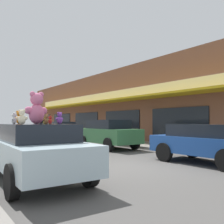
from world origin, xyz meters
TOP-DOWN VIEW (x-y plane):
  - ground_plane at (0.00, 0.00)m, footprint 260.00×260.00m
  - sidewalk_far at (5.66, 0.00)m, footprint 2.74×90.00m
  - storefront_row at (14.94, 11.71)m, footprint 17.52×33.64m
  - plush_art_car at (-3.01, -0.19)m, footprint 2.07×4.41m
  - teddy_bear_giant at (-3.04, -0.30)m, footprint 0.63×0.40m
  - teddy_bear_orange at (-3.16, 0.85)m, footprint 0.29×0.22m
  - teddy_bear_white at (-3.41, 0.43)m, footprint 0.18×0.24m
  - teddy_bear_red at (-2.86, -0.77)m, footprint 0.12×0.16m
  - teddy_bear_black at (-2.64, 0.47)m, footprint 0.27×0.22m
  - teddy_bear_purple at (-2.53, -0.60)m, footprint 0.24×0.16m
  - teddy_bear_cream at (-3.66, -1.16)m, footprint 0.24×0.21m
  - teddy_bear_brown at (-2.88, -0.58)m, footprint 0.19×0.13m
  - teddy_bear_yellow at (-2.41, 0.77)m, footprint 0.19×0.14m
  - parked_car_far_left at (2.97, -1.31)m, footprint 1.98×4.09m
  - parked_car_far_center at (2.97, 4.99)m, footprint 1.97×4.11m
  - parked_car_far_right at (2.97, 11.79)m, footprint 1.94×4.32m

SIDE VIEW (x-z plane):
  - ground_plane at x=0.00m, z-range 0.00..0.00m
  - sidewalk_far at x=5.66m, z-range 0.00..0.14m
  - parked_car_far_left at x=2.97m, z-range 0.08..1.52m
  - plush_art_car at x=-3.01m, z-range 0.07..1.55m
  - parked_car_far_right at x=2.97m, z-range 0.07..1.60m
  - parked_car_far_center at x=2.97m, z-range 0.06..1.69m
  - teddy_bear_red at x=-2.86m, z-range 1.48..1.69m
  - teddy_bear_yellow at x=-2.41m, z-range 1.48..1.72m
  - teddy_bear_brown at x=-2.88m, z-range 1.48..1.73m
  - teddy_bear_white at x=-3.41m, z-range 1.48..1.79m
  - teddy_bear_purple at x=-2.53m, z-range 1.48..1.79m
  - teddy_bear_cream at x=-3.66m, z-range 1.48..1.81m
  - teddy_bear_black at x=-2.64m, z-range 1.47..1.84m
  - teddy_bear_orange at x=-3.16m, z-range 1.47..1.86m
  - teddy_bear_giant at x=-3.04m, z-range 1.47..2.31m
  - storefront_row at x=14.94m, z-range 0.00..5.89m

